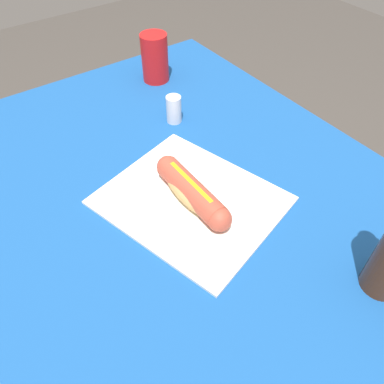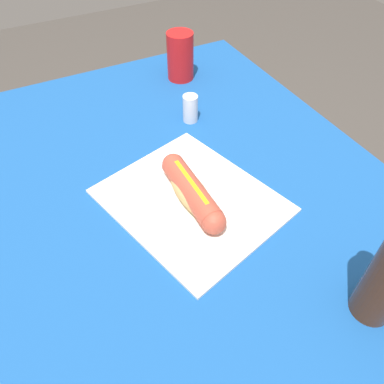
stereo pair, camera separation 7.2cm
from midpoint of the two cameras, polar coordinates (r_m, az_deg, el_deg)
ground_plane at (r=1.40m, az=1.17°, el=-23.14°), size 6.00×6.00×0.00m
dining_table at (r=0.85m, az=1.79°, el=-8.04°), size 1.17×0.86×0.76m
paper_wrapper at (r=0.74m, az=2.78°, el=-1.60°), size 0.38×0.35×0.01m
hot_dog at (r=0.72m, az=2.86°, el=-0.14°), size 0.21×0.06×0.05m
drinking_cup at (r=1.09m, az=0.24°, el=19.60°), size 0.07×0.07×0.13m
salt_shaker at (r=0.93m, az=2.02°, el=12.30°), size 0.04×0.04×0.07m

